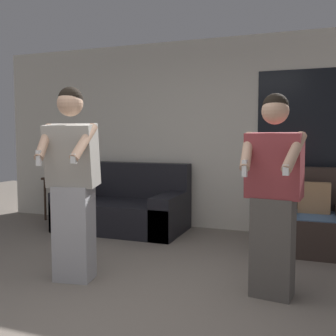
{
  "coord_description": "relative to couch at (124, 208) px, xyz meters",
  "views": [
    {
      "loc": [
        1.44,
        -2.43,
        1.33
      ],
      "look_at": [
        0.28,
        0.75,
        1.06
      ],
      "focal_mm": 42.0,
      "sensor_mm": 36.0,
      "label": 1
    }
  ],
  "objects": [
    {
      "name": "ground_plane",
      "position": [
        1.07,
        -2.57,
        -0.3
      ],
      "size": [
        14.0,
        14.0,
        0.0
      ],
      "primitive_type": "plane",
      "color": "slate"
    },
    {
      "name": "wall_back",
      "position": [
        1.09,
        0.5,
        1.05
      ],
      "size": [
        6.74,
        0.07,
        2.7
      ],
      "color": "beige",
      "rests_on": "ground_plane"
    },
    {
      "name": "couch",
      "position": [
        0.0,
        0.0,
        0.0
      ],
      "size": [
        1.76,
        0.97,
        0.94
      ],
      "color": "black",
      "rests_on": "ground_plane"
    },
    {
      "name": "armchair",
      "position": [
        2.55,
        -0.13,
        0.01
      ],
      "size": [
        0.83,
        0.89,
        0.95
      ],
      "color": "#332823",
      "rests_on": "ground_plane"
    },
    {
      "name": "side_table",
      "position": [
        -1.24,
        0.26,
        0.26
      ],
      "size": [
        0.5,
        0.37,
        0.83
      ],
      "color": "#332319",
      "rests_on": "ground_plane"
    },
    {
      "name": "person_left",
      "position": [
        0.47,
        -1.97,
        0.6
      ],
      "size": [
        0.51,
        0.53,
        1.77
      ],
      "color": "#B2B2B7",
      "rests_on": "ground_plane"
    },
    {
      "name": "person_right",
      "position": [
        2.22,
        -1.71,
        0.54
      ],
      "size": [
        0.5,
        0.51,
        1.68
      ],
      "color": "#56514C",
      "rests_on": "ground_plane"
    }
  ]
}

